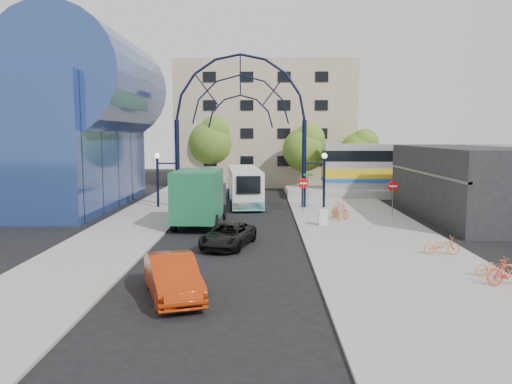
{
  "coord_description": "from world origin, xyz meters",
  "views": [
    {
      "loc": [
        1.83,
        -25.29,
        5.85
      ],
      "look_at": [
        1.34,
        6.0,
        2.25
      ],
      "focal_mm": 35.0,
      "sensor_mm": 36.0,
      "label": 1
    }
  ],
  "objects_px": {
    "gateway_arch": "(240,100)",
    "bike_far_c": "(442,245)",
    "bike_near_a": "(336,213)",
    "black_suv": "(228,235)",
    "sandwich_board": "(323,216)",
    "street_name_sign": "(308,184)",
    "bike_near_b": "(340,210)",
    "stop_sign": "(303,186)",
    "tree_north_c": "(361,150)",
    "bike_far_a": "(495,267)",
    "city_bus": "(244,185)",
    "green_truck": "(200,197)",
    "tree_north_b": "(212,140)",
    "tree_north_a": "(306,147)",
    "train_car": "(456,166)",
    "bike_far_b": "(509,273)",
    "red_sedan": "(173,276)",
    "do_not_enter_sign": "(393,190)"
  },
  "relations": [
    {
      "from": "gateway_arch",
      "to": "city_bus",
      "type": "xyz_separation_m",
      "value": [
        0.17,
        2.85,
        -6.98
      ]
    },
    {
      "from": "green_truck",
      "to": "gateway_arch",
      "type": "bearing_deg",
      "value": 74.51
    },
    {
      "from": "bike_near_a",
      "to": "stop_sign",
      "type": "bearing_deg",
      "value": 106.46
    },
    {
      "from": "bike_far_a",
      "to": "bike_far_b",
      "type": "height_order",
      "value": "bike_far_b"
    },
    {
      "from": "tree_north_a",
      "to": "bike_far_c",
      "type": "relative_size",
      "value": 4.11
    },
    {
      "from": "gateway_arch",
      "to": "do_not_enter_sign",
      "type": "height_order",
      "value": "gateway_arch"
    },
    {
      "from": "do_not_enter_sign",
      "to": "green_truck",
      "type": "xyz_separation_m",
      "value": [
        -13.28,
        -3.34,
        -0.16
      ]
    },
    {
      "from": "gateway_arch",
      "to": "black_suv",
      "type": "height_order",
      "value": "gateway_arch"
    },
    {
      "from": "tree_north_c",
      "to": "black_suv",
      "type": "height_order",
      "value": "tree_north_c"
    },
    {
      "from": "bike_far_a",
      "to": "bike_far_b",
      "type": "relative_size",
      "value": 0.91
    },
    {
      "from": "black_suv",
      "to": "bike_far_a",
      "type": "relative_size",
      "value": 2.87
    },
    {
      "from": "tree_north_c",
      "to": "bike_far_b",
      "type": "xyz_separation_m",
      "value": [
        -0.97,
        -34.59,
        -3.64
      ]
    },
    {
      "from": "stop_sign",
      "to": "bike_near_a",
      "type": "xyz_separation_m",
      "value": [
        1.94,
        -3.71,
        -1.44
      ]
    },
    {
      "from": "tree_north_b",
      "to": "bike_near_b",
      "type": "bearing_deg",
      "value": -62.49
    },
    {
      "from": "tree_north_c",
      "to": "bike_near_a",
      "type": "bearing_deg",
      "value": -105.32
    },
    {
      "from": "gateway_arch",
      "to": "train_car",
      "type": "relative_size",
      "value": 0.54
    },
    {
      "from": "stop_sign",
      "to": "black_suv",
      "type": "bearing_deg",
      "value": -112.48
    },
    {
      "from": "stop_sign",
      "to": "do_not_enter_sign",
      "type": "xyz_separation_m",
      "value": [
        6.2,
        -2.0,
        -0.02
      ]
    },
    {
      "from": "red_sedan",
      "to": "bike_far_a",
      "type": "height_order",
      "value": "red_sedan"
    },
    {
      "from": "street_name_sign",
      "to": "bike_far_b",
      "type": "xyz_separation_m",
      "value": [
        5.95,
        -19.26,
        -1.5
      ]
    },
    {
      "from": "sandwich_board",
      "to": "stop_sign",
      "type": "bearing_deg",
      "value": 97.57
    },
    {
      "from": "bike_near_a",
      "to": "bike_near_b",
      "type": "distance_m",
      "value": 0.65
    },
    {
      "from": "tree_north_c",
      "to": "black_suv",
      "type": "distance_m",
      "value": 30.38
    },
    {
      "from": "city_bus",
      "to": "bike_near_a",
      "type": "relative_size",
      "value": 6.72
    },
    {
      "from": "street_name_sign",
      "to": "black_suv",
      "type": "xyz_separation_m",
      "value": [
        -5.23,
        -12.27,
        -1.51
      ]
    },
    {
      "from": "gateway_arch",
      "to": "tree_north_a",
      "type": "height_order",
      "value": "gateway_arch"
    },
    {
      "from": "bike_far_b",
      "to": "bike_far_c",
      "type": "distance_m",
      "value": 5.04
    },
    {
      "from": "black_suv",
      "to": "sandwich_board",
      "type": "bearing_deg",
      "value": 59.74
    },
    {
      "from": "gateway_arch",
      "to": "bike_far_c",
      "type": "height_order",
      "value": "gateway_arch"
    },
    {
      "from": "bike_near_a",
      "to": "bike_far_c",
      "type": "distance_m",
      "value": 10.62
    },
    {
      "from": "bike_far_b",
      "to": "bike_far_c",
      "type": "relative_size",
      "value": 1.0
    },
    {
      "from": "black_suv",
      "to": "bike_far_a",
      "type": "xyz_separation_m",
      "value": [
        11.23,
        -5.79,
        -0.09
      ]
    },
    {
      "from": "tree_north_c",
      "to": "bike_far_a",
      "type": "distance_m",
      "value": 33.61
    },
    {
      "from": "bike_near_a",
      "to": "city_bus",
      "type": "bearing_deg",
      "value": 116.37
    },
    {
      "from": "green_truck",
      "to": "do_not_enter_sign",
      "type": "bearing_deg",
      "value": 15.9
    },
    {
      "from": "gateway_arch",
      "to": "bike_far_c",
      "type": "xyz_separation_m",
      "value": [
        10.38,
        -15.69,
        -7.99
      ]
    },
    {
      "from": "green_truck",
      "to": "bike_near_a",
      "type": "xyz_separation_m",
      "value": [
        9.03,
        1.62,
        -1.26
      ]
    },
    {
      "from": "gateway_arch",
      "to": "bike_near_a",
      "type": "distance_m",
      "value": 11.92
    },
    {
      "from": "train_car",
      "to": "bike_far_c",
      "type": "xyz_separation_m",
      "value": [
        -9.62,
        -23.69,
        -2.33
      ]
    },
    {
      "from": "sandwich_board",
      "to": "tree_north_b",
      "type": "relative_size",
      "value": 0.12
    },
    {
      "from": "tree_north_a",
      "to": "bike_far_a",
      "type": "height_order",
      "value": "tree_north_a"
    },
    {
      "from": "green_truck",
      "to": "bike_far_a",
      "type": "relative_size",
      "value": 4.69
    },
    {
      "from": "bike_far_b",
      "to": "tree_north_c",
      "type": "bearing_deg",
      "value": -6.3
    },
    {
      "from": "sandwich_board",
      "to": "bike_far_c",
      "type": "bearing_deg",
      "value": -58.05
    },
    {
      "from": "bike_far_c",
      "to": "black_suv",
      "type": "bearing_deg",
      "value": 81.26
    },
    {
      "from": "sandwich_board",
      "to": "bike_near_b",
      "type": "distance_m",
      "value": 3.21
    },
    {
      "from": "black_suv",
      "to": "bike_far_a",
      "type": "distance_m",
      "value": 12.63
    },
    {
      "from": "green_truck",
      "to": "sandwich_board",
      "type": "bearing_deg",
      "value": -3.17
    },
    {
      "from": "street_name_sign",
      "to": "bike_near_b",
      "type": "relative_size",
      "value": 1.54
    },
    {
      "from": "city_bus",
      "to": "bike_near_b",
      "type": "height_order",
      "value": "city_bus"
    }
  ]
}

